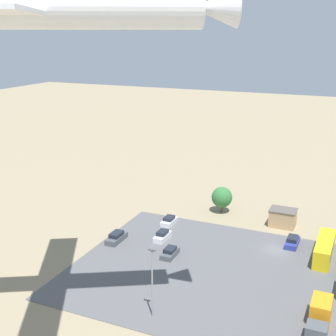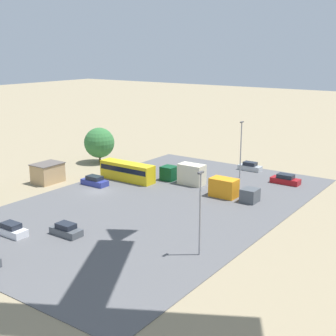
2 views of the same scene
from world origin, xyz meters
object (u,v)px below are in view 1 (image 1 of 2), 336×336
(parked_car_0, at_px, (292,242))
(parked_car_6, at_px, (162,236))
(shed_building, at_px, (283,218))
(parked_truck_0, at_px, (320,316))
(parked_car_2, at_px, (116,237))
(parked_car_3, at_px, (169,221))
(bus, at_px, (324,248))
(parked_car_4, at_px, (170,253))
(airplane, at_px, (40,7))

(parked_car_0, distance_m, parked_car_6, 22.15)
(shed_building, distance_m, parked_truck_0, 30.80)
(parked_car_2, height_order, parked_car_3, parked_car_2)
(parked_truck_0, bearing_deg, bus, -85.60)
(parked_car_0, xyz_separation_m, parked_car_2, (28.04, 10.61, 0.03))
(parked_car_0, bearing_deg, parked_truck_0, -72.34)
(parked_truck_0, bearing_deg, parked_car_4, -21.30)
(parked_car_2, relative_size, parked_car_6, 1.14)
(parked_car_3, bearing_deg, parked_car_0, -179.96)
(airplane, bearing_deg, parked_car_4, 145.79)
(parked_car_0, bearing_deg, parked_car_3, -179.96)
(parked_car_3, height_order, airplane, airplane)
(shed_building, distance_m, bus, 13.27)
(parked_car_4, bearing_deg, parked_car_6, -54.94)
(parked_truck_0, xyz_separation_m, airplane, (26.37, 15.91, 35.71))
(parked_car_3, bearing_deg, parked_car_6, 103.84)
(shed_building, bearing_deg, parked_car_2, 36.31)
(parked_car_0, distance_m, parked_car_3, 22.76)
(shed_building, xyz_separation_m, parked_car_0, (-3.12, 7.71, -0.91))
(parked_car_2, bearing_deg, parked_car_0, 20.72)
(bus, xyz_separation_m, airplane, (24.91, 34.86, 35.36))
(shed_building, xyz_separation_m, parked_car_4, (14.23, 19.72, -0.95))
(parked_car_6, xyz_separation_m, airplane, (-1.59, 30.73, 36.36))
(bus, height_order, parked_car_2, bus)
(parked_truck_0, bearing_deg, parked_car_6, -27.91)
(shed_building, distance_m, parked_car_3, 21.13)
(parked_car_0, relative_size, airplane, 0.13)
(shed_building, xyz_separation_m, parked_car_6, (18.01, 14.34, -0.93))
(parked_car_3, bearing_deg, parked_truck_0, 144.09)
(bus, bearing_deg, parked_car_4, 22.74)
(bus, height_order, parked_truck_0, bus)
(parked_car_2, distance_m, parked_car_4, 10.78)
(shed_building, xyz_separation_m, parked_truck_0, (-9.95, 29.15, -0.27))
(parked_car_6, relative_size, airplane, 0.12)
(parked_car_2, xyz_separation_m, parked_car_6, (-6.91, -3.98, -0.05))
(parked_car_3, relative_size, parked_car_4, 1.02)
(parked_car_6, bearing_deg, bus, -171.14)
(bus, relative_size, parked_truck_0, 1.36)
(parked_car_6, bearing_deg, shed_building, -141.48)
(parked_car_2, bearing_deg, parked_car_6, 29.93)
(shed_building, relative_size, parked_car_3, 1.18)
(bus, height_order, parked_car_6, bus)
(parked_car_0, xyz_separation_m, parked_truck_0, (-6.83, 21.44, 0.65))
(parked_car_6, distance_m, airplane, 47.63)
(parked_car_2, bearing_deg, airplane, -72.38)
(parked_car_2, relative_size, airplane, 0.14)
(parked_car_2, distance_m, parked_car_3, 11.83)
(shed_building, height_order, parked_car_2, shed_building)
(shed_building, distance_m, parked_car_4, 24.34)
(parked_car_4, distance_m, parked_car_6, 6.58)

